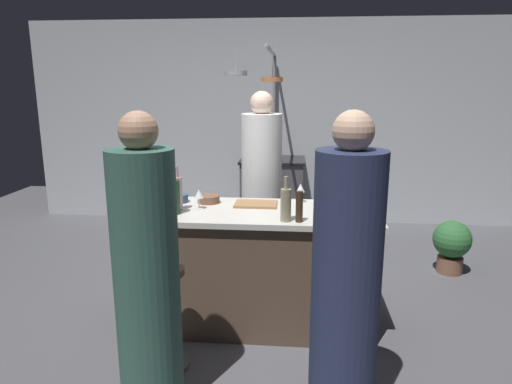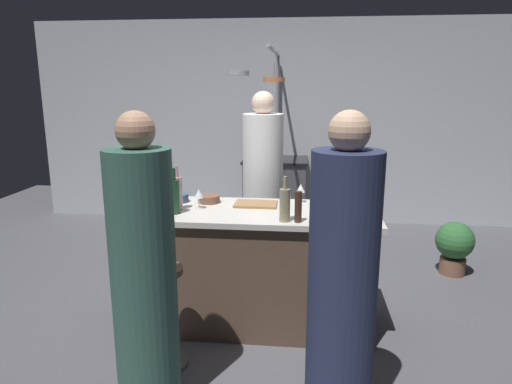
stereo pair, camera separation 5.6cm
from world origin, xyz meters
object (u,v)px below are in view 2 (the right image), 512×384
object	(u,v)px
guest_left	(144,278)
wine_glass_near_left_guest	(301,189)
stove_range	(275,193)
potted_plant	(454,245)
wine_bottle_green	(175,196)
bar_stool_left	(164,312)
wine_bottle_red	(321,203)
pepper_mill	(298,207)
wine_glass_near_right_guest	(342,208)
wine_bottle_white	(285,204)
bar_stool_right	(334,321)
mixing_bowl_blue	(179,198)
guest_right	(342,288)
wine_bottle_rose	(177,192)
chef	(263,194)
wine_glass_by_chef	(199,195)
mixing_bowl_wooden	(209,199)
cutting_board	(256,204)

from	to	relation	value
guest_left	wine_glass_near_left_guest	size ratio (longest dim) A/B	11.45
stove_range	potted_plant	bearing A→B (deg)	-35.96
wine_bottle_green	stove_range	bearing A→B (deg)	78.17
bar_stool_left	wine_bottle_red	bearing A→B (deg)	23.62
pepper_mill	wine_glass_near_right_guest	size ratio (longest dim) A/B	1.44
bar_stool_left	wine_bottle_green	distance (m)	0.80
wine_bottle_red	wine_bottle_white	size ratio (longest dim) A/B	0.97
bar_stool_right	mixing_bowl_blue	xyz separation A→B (m)	(-1.17, 0.79, 0.56)
guest_right	wine_glass_near_left_guest	size ratio (longest dim) A/B	11.52
wine_glass_near_left_guest	mixing_bowl_blue	bearing A→B (deg)	-174.44
bar_stool_right	stove_range	bearing A→B (deg)	100.46
wine_bottle_rose	guest_left	bearing A→B (deg)	-85.89
chef	wine_glass_by_chef	distance (m)	1.00
bar_stool_left	guest_left	world-z (taller)	guest_left
potted_plant	mixing_bowl_wooden	world-z (taller)	mixing_bowl_wooden
potted_plant	pepper_mill	bearing A→B (deg)	-136.64
stove_range	mixing_bowl_blue	world-z (taller)	mixing_bowl_blue
mixing_bowl_wooden	wine_bottle_green	bearing A→B (deg)	-117.42
wine_glass_near_right_guest	wine_glass_near_left_guest	distance (m)	0.60
bar_stool_right	wine_glass_near_left_guest	bearing A→B (deg)	104.56
wine_glass_near_right_guest	mixing_bowl_wooden	size ratio (longest dim) A/B	0.86
bar_stool_left	wine_bottle_red	distance (m)	1.25
bar_stool_right	guest_right	size ratio (longest dim) A/B	0.40
chef	mixing_bowl_wooden	bearing A→B (deg)	-116.20
stove_range	pepper_mill	xyz separation A→B (m)	(0.33, -2.72, 0.56)
guest_right	wine_bottle_green	distance (m)	1.43
guest_right	pepper_mill	world-z (taller)	guest_right
guest_left	mixing_bowl_wooden	size ratio (longest dim) A/B	9.87
wine_glass_near_left_guest	mixing_bowl_blue	world-z (taller)	wine_glass_near_left_guest
wine_bottle_red	mixing_bowl_wooden	bearing A→B (deg)	156.62
cutting_board	wine_bottle_rose	xyz separation A→B (m)	(-0.56, -0.19, 0.12)
stove_range	cutting_board	distance (m)	2.36
bar_stool_left	pepper_mill	bearing A→B (deg)	22.67
cutting_board	wine_glass_near_right_guest	xyz separation A→B (m)	(0.61, -0.40, 0.10)
bar_stool_right	bar_stool_left	world-z (taller)	same
pepper_mill	mixing_bowl_blue	distance (m)	1.03
stove_range	guest_left	bearing A→B (deg)	-98.07
cutting_board	wine_bottle_white	xyz separation A→B (m)	(0.23, -0.40, 0.11)
guest_left	cutting_board	size ratio (longest dim) A/B	5.22
wine_glass_by_chef	guest_left	bearing A→B (deg)	-94.60
wine_glass_near_right_guest	stove_range	bearing A→B (deg)	102.78
bar_stool_right	wine_bottle_rose	size ratio (longest dim) A/B	2.07
wine_bottle_green	wine_glass_near_right_guest	world-z (taller)	wine_bottle_green
stove_range	wine_glass_near_right_guest	size ratio (longest dim) A/B	6.10
mixing_bowl_wooden	stove_range	bearing A→B (deg)	80.70
potted_plant	bar_stool_left	bearing A→B (deg)	-142.95
wine_glass_near_left_guest	guest_left	bearing A→B (deg)	-123.33
chef	bar_stool_right	distance (m)	1.69
guest_left	cutting_board	bearing A→B (deg)	66.48
cutting_board	wine_bottle_white	bearing A→B (deg)	-59.52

